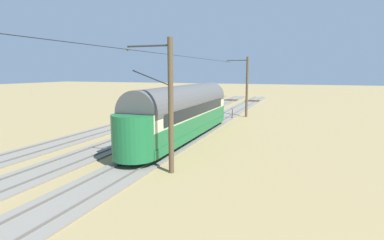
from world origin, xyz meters
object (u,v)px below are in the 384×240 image
Objects in this scene: catenary_pole_mid_near at (170,104)px; switch_stand at (232,113)px; catenary_pole_foreground at (246,86)px; track_end_bumper at (170,109)px; vintage_streetcar at (184,111)px.

catenary_pole_mid_near reaches higher than switch_stand.
catenary_pole_foreground is 5.71× the size of switch_stand.
catenary_pole_foreground is at bearing 172.87° from track_end_bumper.
track_end_bumper is (10.48, -23.17, -3.28)m from catenary_pole_mid_near.
track_end_bumper is (10.48, -1.31, -3.28)m from catenary_pole_foreground.
vintage_streetcar is 11.86m from switch_stand.
catenary_pole_mid_near is at bearing 90.00° from catenary_pole_foreground.
vintage_streetcar is 8.45m from catenary_pole_mid_near.
catenary_pole_mid_near reaches higher than track_end_bumper.
catenary_pole_mid_near is at bearing 106.68° from vintage_streetcar.
vintage_streetcar is at bearing 118.06° from track_end_bumper.
vintage_streetcar is at bearing 80.23° from catenary_pole_foreground.
catenary_pole_foreground is 3.92× the size of track_end_bumper.
vintage_streetcar is 14.15m from catenary_pole_foreground.
vintage_streetcar is at bearing -73.32° from catenary_pole_mid_near.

